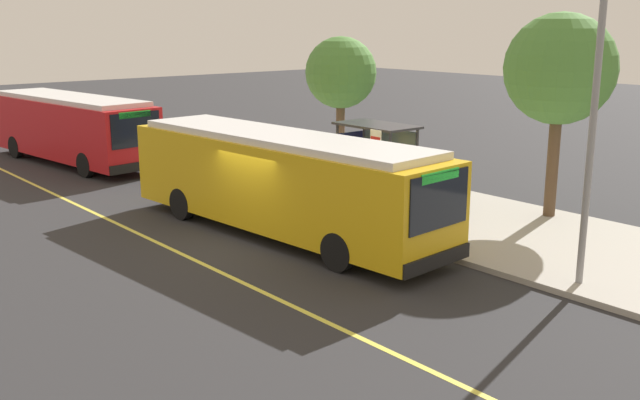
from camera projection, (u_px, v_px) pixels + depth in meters
name	position (u px, v px, depth m)	size (l,w,h in m)	color
ground_plane	(256.00, 241.00, 20.62)	(120.00, 120.00, 0.00)	#2B2B2D
sidewalk_curb	(403.00, 205.00, 24.36)	(44.00, 6.40, 0.15)	#A8A399
lane_stripe_center	(188.00, 257.00, 19.25)	(36.00, 0.14, 0.01)	#E0D64C
transit_bus_main	(281.00, 180.00, 20.97)	(11.47, 3.34, 2.95)	gold
transit_bus_second	(71.00, 127.00, 31.74)	(10.53, 3.68, 2.95)	red
bus_shelter	(376.00, 144.00, 25.40)	(2.90, 1.60, 2.48)	#333338
waiting_bench	(386.00, 181.00, 25.42)	(1.60, 0.48, 0.95)	brown
route_sign_post	(376.00, 162.00, 21.78)	(0.44, 0.08, 2.80)	#333338
street_tree_near_shelter	(341.00, 73.00, 29.38)	(2.88, 2.88, 5.35)	brown
street_tree_upstreet	(560.00, 70.00, 21.75)	(3.33, 3.33, 6.19)	brown
utility_pole	(591.00, 146.00, 16.16)	(0.16, 0.16, 6.40)	gray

